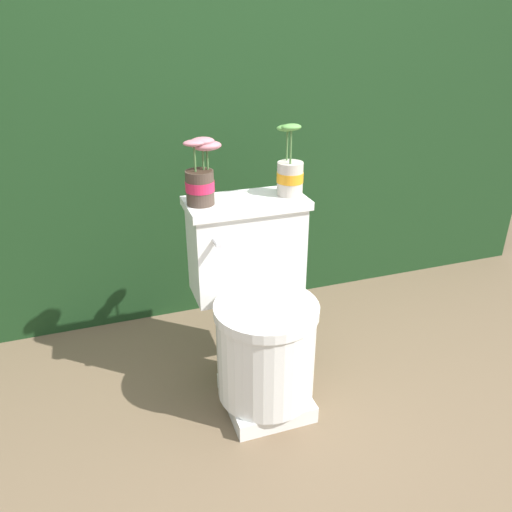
{
  "coord_description": "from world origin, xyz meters",
  "views": [
    {
      "loc": [
        -0.58,
        -1.41,
        1.34
      ],
      "look_at": [
        -0.07,
        0.07,
        0.58
      ],
      "focal_mm": 35.0,
      "sensor_mm": 36.0,
      "label": 1
    }
  ],
  "objects": [
    {
      "name": "ground_plane",
      "position": [
        0.0,
        0.0,
        0.0
      ],
      "size": [
        12.0,
        12.0,
        0.0
      ],
      "primitive_type": "plane",
      "color": "brown"
    },
    {
      "name": "toilet",
      "position": [
        -0.07,
        0.04,
        0.35
      ],
      "size": [
        0.43,
        0.51,
        0.75
      ],
      "color": "white",
      "rests_on": "ground"
    },
    {
      "name": "hedge_backdrop",
      "position": [
        0.0,
        1.26,
        0.78
      ],
      "size": [
        3.52,
        1.08,
        1.56
      ],
      "color": "#193819",
      "rests_on": "ground"
    },
    {
      "name": "potted_plant_midleft",
      "position": [
        0.09,
        0.18,
        0.83
      ],
      "size": [
        0.1,
        0.1,
        0.26
      ],
      "color": "beige",
      "rests_on": "toilet"
    },
    {
      "name": "potted_plant_left",
      "position": [
        -0.23,
        0.19,
        0.84
      ],
      "size": [
        0.13,
        0.1,
        0.23
      ],
      "color": "#47382D",
      "rests_on": "toilet"
    }
  ]
}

